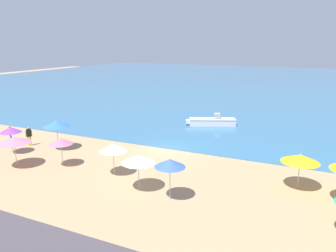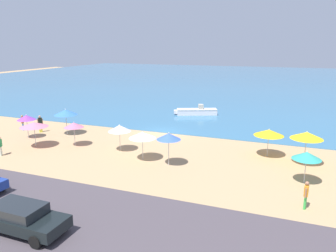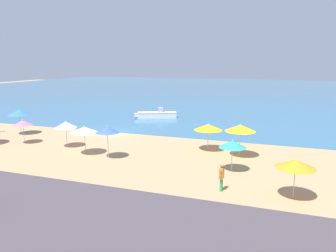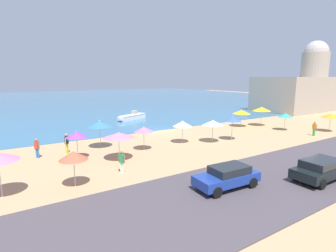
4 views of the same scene
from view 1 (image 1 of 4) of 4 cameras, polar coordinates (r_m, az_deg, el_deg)
name	(u,v)px [view 1 (image 1 of 4)]	position (r m, az deg, el deg)	size (l,w,h in m)	color
ground_plane	(169,149)	(29.14, 0.14, -4.05)	(160.00, 160.00, 0.00)	tan
sea	(266,83)	(81.47, 16.73, 7.24)	(150.00, 110.00, 0.05)	teal
beach_umbrella_0	(300,158)	(22.56, 22.05, -5.25)	(2.42, 2.42, 2.36)	#B2B2B7
beach_umbrella_1	(138,159)	(20.83, -5.17, -5.75)	(2.17, 2.17, 2.37)	#B2B2B7
beach_umbrella_4	(14,140)	(27.16, -25.25, -2.25)	(2.48, 2.48, 2.36)	#B2B2B7
beach_umbrella_6	(56,124)	(30.11, -18.86, 0.37)	(2.33, 2.33, 2.67)	#B2B2B7
beach_umbrella_7	(170,163)	(19.35, 0.36, -6.49)	(1.85, 1.85, 2.62)	#B2B2B7
beach_umbrella_9	(61,141)	(26.03, -18.15, -2.55)	(1.79, 1.79, 2.25)	#B2B2B7
beach_umbrella_11	(10,130)	(30.53, -25.76, -0.60)	(1.78, 1.78, 2.39)	#B2B2B7
beach_umbrella_12	(113,147)	(23.43, -9.52, -3.70)	(1.97, 1.97, 2.36)	#B2B2B7
bather_0	(29,135)	(32.43, -23.06, -1.44)	(0.38, 0.49, 1.81)	yellow
bather_1	(10,133)	(34.22, -25.77, -1.09)	(0.40, 0.46, 1.68)	#346FBB
skiff_nearshore	(212,122)	(37.56, 7.68, 0.77)	(5.55, 3.29, 1.38)	silver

